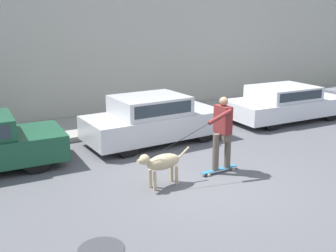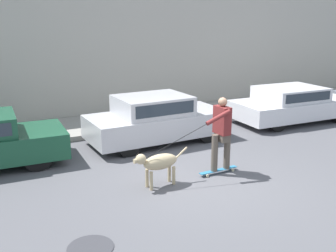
{
  "view_description": "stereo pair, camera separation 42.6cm",
  "coord_description": "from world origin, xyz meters",
  "px_view_note": "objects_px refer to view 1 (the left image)",
  "views": [
    {
      "loc": [
        -4.73,
        -6.64,
        3.44
      ],
      "look_at": [
        -0.26,
        1.23,
        0.95
      ],
      "focal_mm": 42.0,
      "sensor_mm": 36.0,
      "label": 1
    },
    {
      "loc": [
        -4.35,
        -6.84,
        3.44
      ],
      "look_at": [
        -0.26,
        1.23,
        0.95
      ],
      "focal_mm": 42.0,
      "sensor_mm": 36.0,
      "label": 2
    }
  ],
  "objects_px": {
    "parked_car_1": "(153,120)",
    "parked_car_2": "(285,103)",
    "dog": "(161,163)",
    "skateboarder": "(222,130)"
  },
  "relations": [
    {
      "from": "parked_car_2",
      "to": "dog",
      "type": "distance_m",
      "value": 7.03
    },
    {
      "from": "parked_car_1",
      "to": "skateboarder",
      "type": "relative_size",
      "value": 1.64
    },
    {
      "from": "dog",
      "to": "skateboarder",
      "type": "relative_size",
      "value": 0.53
    },
    {
      "from": "parked_car_1",
      "to": "parked_car_2",
      "type": "bearing_deg",
      "value": -2.02
    },
    {
      "from": "skateboarder",
      "to": "parked_car_1",
      "type": "bearing_deg",
      "value": -86.65
    },
    {
      "from": "skateboarder",
      "to": "parked_car_2",
      "type": "bearing_deg",
      "value": -152.48
    },
    {
      "from": "dog",
      "to": "skateboarder",
      "type": "height_order",
      "value": "skateboarder"
    },
    {
      "from": "parked_car_1",
      "to": "skateboarder",
      "type": "distance_m",
      "value": 2.84
    },
    {
      "from": "parked_car_2",
      "to": "parked_car_1",
      "type": "bearing_deg",
      "value": -177.9
    },
    {
      "from": "parked_car_1",
      "to": "parked_car_2",
      "type": "distance_m",
      "value": 5.15
    }
  ]
}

